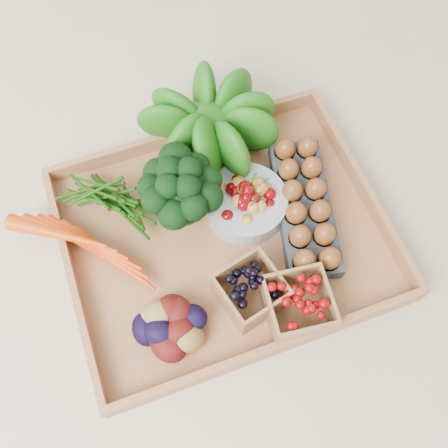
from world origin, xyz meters
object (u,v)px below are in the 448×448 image
object	(u,v)px
tray	(224,237)
broccoli	(182,202)
egg_carton	(304,208)
cherry_bowl	(245,203)

from	to	relation	value
tray	broccoli	bearing A→B (deg)	132.53
egg_carton	tray	bearing A→B (deg)	-167.44
broccoli	egg_carton	world-z (taller)	broccoli
cherry_bowl	egg_carton	size ratio (longest dim) A/B	0.56
cherry_bowl	broccoli	bearing A→B (deg)	168.32
cherry_bowl	egg_carton	xyz separation A→B (m)	(0.10, -0.04, -0.00)
tray	cherry_bowl	world-z (taller)	cherry_bowl
tray	broccoli	world-z (taller)	broccoli
broccoli	egg_carton	size ratio (longest dim) A/B	0.54
tray	cherry_bowl	bearing A→B (deg)	34.05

